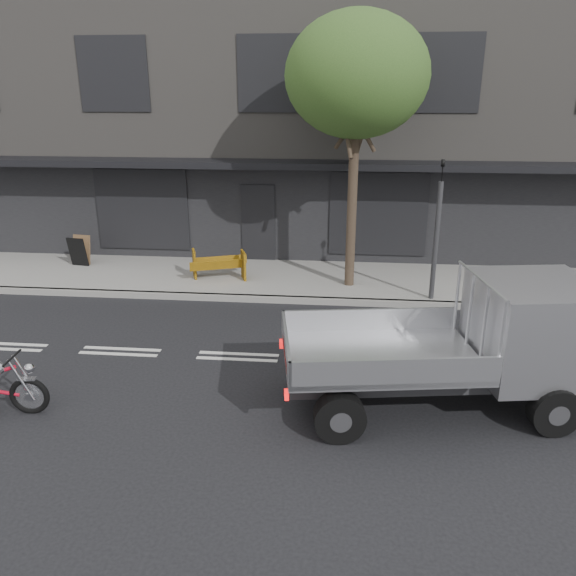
# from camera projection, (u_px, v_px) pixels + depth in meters

# --- Properties ---
(ground) EXTENTS (80.00, 80.00, 0.00)m
(ground) POSITION_uv_depth(u_px,v_px,m) (238.00, 357.00, 11.06)
(ground) COLOR black
(ground) RESTS_ON ground
(sidewalk) EXTENTS (32.00, 3.20, 0.15)m
(sidewalk) POSITION_uv_depth(u_px,v_px,m) (269.00, 279.00, 15.45)
(sidewalk) COLOR gray
(sidewalk) RESTS_ON ground
(kerb) EXTENTS (32.00, 0.20, 0.15)m
(kerb) POSITION_uv_depth(u_px,v_px,m) (260.00, 299.00, 13.95)
(kerb) COLOR gray
(kerb) RESTS_ON ground
(building_main) EXTENTS (26.00, 10.00, 8.00)m
(building_main) POSITION_uv_depth(u_px,v_px,m) (291.00, 119.00, 20.35)
(building_main) COLOR slate
(building_main) RESTS_ON ground
(street_tree) EXTENTS (3.40, 3.40, 6.74)m
(street_tree) POSITION_uv_depth(u_px,v_px,m) (357.00, 76.00, 13.06)
(street_tree) COLOR #382B21
(street_tree) RESTS_ON ground
(traffic_light_pole) EXTENTS (0.12, 0.12, 3.50)m
(traffic_light_pole) POSITION_uv_depth(u_px,v_px,m) (436.00, 239.00, 13.28)
(traffic_light_pole) COLOR #2D2D30
(traffic_light_pole) RESTS_ON ground
(flatbed_ute) EXTENTS (5.09, 2.65, 2.25)m
(flatbed_ute) POSITION_uv_depth(u_px,v_px,m) (505.00, 334.00, 8.96)
(flatbed_ute) COLOR black
(flatbed_ute) RESTS_ON ground
(construction_barrier) EXTENTS (1.56, 1.04, 0.81)m
(construction_barrier) POSITION_uv_depth(u_px,v_px,m) (217.00, 266.00, 14.93)
(construction_barrier) COLOR #FFA80D
(construction_barrier) RESTS_ON sidewalk
(sandwich_board) EXTENTS (0.59, 0.44, 0.86)m
(sandwich_board) POSITION_uv_depth(u_px,v_px,m) (78.00, 252.00, 16.15)
(sandwich_board) COLOR black
(sandwich_board) RESTS_ON sidewalk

